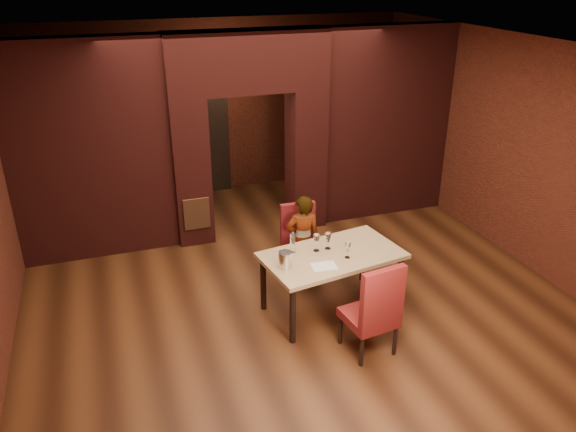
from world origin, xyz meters
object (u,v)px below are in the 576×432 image
at_px(wine_glass_a, 317,243).
at_px(wine_glass_c, 348,251).
at_px(potted_plant, 353,254).
at_px(dining_table, 331,281).
at_px(wine_glass_b, 328,241).
at_px(wine_bucket, 285,260).
at_px(chair_near, 369,306).
at_px(water_bottle, 293,242).
at_px(person_seated, 303,240).
at_px(chair_far, 302,245).

relative_size(wine_glass_a, wine_glass_c, 1.15).
bearing_deg(potted_plant, dining_table, -129.83).
relative_size(wine_glass_b, wine_bucket, 1.08).
bearing_deg(wine_glass_a, wine_glass_b, 1.43).
relative_size(chair_near, wine_bucket, 5.85).
bearing_deg(chair_near, water_bottle, -72.24).
relative_size(dining_table, water_bottle, 6.15).
bearing_deg(wine_glass_c, chair_near, -94.79).
bearing_deg(person_seated, wine_bucket, 65.25).
xyz_separation_m(dining_table, chair_near, (0.07, -0.91, 0.19)).
distance_m(chair_near, wine_glass_c, 0.82).
bearing_deg(dining_table, wine_glass_c, -56.89).
distance_m(dining_table, chair_far, 0.82).
relative_size(chair_near, wine_glass_b, 5.41).
bearing_deg(water_bottle, wine_glass_c, -31.15).
xyz_separation_m(chair_far, potted_plant, (0.82, 0.06, -0.33)).
distance_m(chair_far, wine_bucket, 1.14).
bearing_deg(wine_glass_a, chair_near, -77.58).
relative_size(wine_glass_a, wine_bucket, 1.11).
bearing_deg(chair_far, wine_glass_c, -73.53).
relative_size(wine_glass_a, potted_plant, 0.52).
xyz_separation_m(chair_far, chair_near, (0.17, -1.71, 0.04)).
xyz_separation_m(chair_far, wine_bucket, (-0.56, -0.93, 0.36)).
distance_m(chair_far, wine_glass_c, 1.05).
bearing_deg(wine_bucket, potted_plant, 35.64).
bearing_deg(person_seated, chair_near, 104.04).
bearing_deg(person_seated, potted_plant, -163.64).
bearing_deg(wine_glass_b, person_seated, 100.80).
relative_size(wine_glass_b, wine_glass_c, 1.12).
height_order(dining_table, person_seated, person_seated).
relative_size(water_bottle, potted_plant, 0.65).
xyz_separation_m(wine_bucket, water_bottle, (0.21, 0.33, 0.04)).
bearing_deg(water_bottle, chair_near, -64.79).
bearing_deg(wine_bucket, chair_far, 58.99).
distance_m(chair_near, wine_bucket, 1.12).
bearing_deg(dining_table, chair_far, 88.26).
height_order(chair_near, wine_glass_c, chair_near).
bearing_deg(wine_glass_c, wine_glass_a, 135.48).
bearing_deg(wine_glass_a, wine_bucket, -152.44).
distance_m(dining_table, person_seated, 0.79).
xyz_separation_m(chair_near, water_bottle, (-0.52, 1.11, 0.35)).
bearing_deg(person_seated, chair_far, -94.53).
bearing_deg(chair_near, wine_glass_b, -93.45).
relative_size(dining_table, chair_far, 1.58).
relative_size(person_seated, wine_glass_c, 6.72).
xyz_separation_m(chair_near, wine_glass_b, (-0.07, 1.05, 0.32)).
height_order(chair_far, wine_glass_a, chair_far).
height_order(chair_near, wine_bucket, chair_near).
bearing_deg(wine_glass_c, person_seated, 105.75).
distance_m(wine_glass_a, potted_plant, 1.34).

